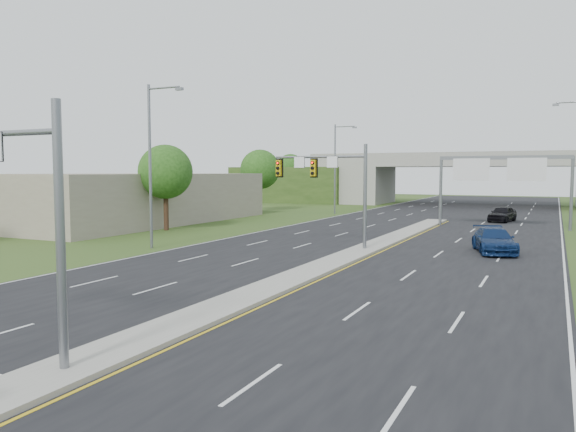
# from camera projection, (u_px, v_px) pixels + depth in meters

# --- Properties ---
(ground) EXTENTS (240.00, 240.00, 0.00)m
(ground) POSITION_uv_depth(u_px,v_px,m) (65.00, 374.00, 14.40)
(ground) COLOR #2B4418
(ground) RESTS_ON ground
(road) EXTENTS (24.00, 160.00, 0.02)m
(road) POSITION_uv_depth(u_px,v_px,m) (402.00, 235.00, 45.88)
(road) COLOR black
(road) RESTS_ON ground
(median) EXTENTS (2.00, 54.00, 0.16)m
(median) POSITION_uv_depth(u_px,v_px,m) (355.00, 253.00, 35.08)
(median) COLOR gray
(median) RESTS_ON road
(lane_markings) EXTENTS (23.72, 160.00, 0.01)m
(lane_markings) POSITION_uv_depth(u_px,v_px,m) (373.00, 243.00, 40.66)
(lane_markings) COLOR gold
(lane_markings) RESTS_ON road
(signal_mast_far) EXTENTS (6.62, 0.60, 7.00)m
(signal_mast_far) POSITION_uv_depth(u_px,v_px,m) (332.00, 179.00, 37.42)
(signal_mast_far) COLOR slate
(signal_mast_far) RESTS_ON ground
(sign_gantry) EXTENTS (11.58, 0.44, 6.67)m
(sign_gantry) POSITION_uv_depth(u_px,v_px,m) (502.00, 171.00, 51.52)
(sign_gantry) COLOR slate
(sign_gantry) RESTS_ON ground
(overpass) EXTENTS (80.00, 14.00, 8.10)m
(overpass) POSITION_uv_depth(u_px,v_px,m) (475.00, 183.00, 86.08)
(overpass) COLOR gray
(overpass) RESTS_ON ground
(lightpole_l_mid) EXTENTS (2.85, 0.25, 11.00)m
(lightpole_l_mid) POSITION_uv_depth(u_px,v_px,m) (152.00, 158.00, 37.63)
(lightpole_l_mid) COLOR slate
(lightpole_l_mid) RESTS_ON ground
(lightpole_l_far) EXTENTS (2.85, 0.25, 11.00)m
(lightpole_l_far) POSITION_uv_depth(u_px,v_px,m) (336.00, 164.00, 69.11)
(lightpole_l_far) COLOR slate
(lightpole_l_far) RESTS_ON ground
(tree_l_near) EXTENTS (4.80, 4.80, 7.60)m
(tree_l_near) POSITION_uv_depth(u_px,v_px,m) (165.00, 172.00, 49.57)
(tree_l_near) COLOR #382316
(tree_l_near) RESTS_ON ground
(tree_l_mid) EXTENTS (5.20, 5.20, 8.12)m
(tree_l_mid) POSITION_uv_depth(u_px,v_px,m) (260.00, 169.00, 73.75)
(tree_l_mid) COLOR #382316
(tree_l_mid) RESTS_ON ground
(tree_back_a) EXTENTS (6.00, 6.00, 8.85)m
(tree_back_a) POSITION_uv_depth(u_px,v_px,m) (290.00, 169.00, 114.83)
(tree_back_a) COLOR #382316
(tree_back_a) RESTS_ON ground
(tree_back_b) EXTENTS (5.60, 5.60, 8.32)m
(tree_back_b) POSITION_uv_depth(u_px,v_px,m) (356.00, 170.00, 108.83)
(tree_back_b) COLOR #382316
(tree_back_b) RESTS_ON ground
(commercial_building) EXTENTS (18.00, 30.00, 5.00)m
(commercial_building) POSITION_uv_depth(u_px,v_px,m) (119.00, 198.00, 58.58)
(commercial_building) COLOR gray
(commercial_building) RESTS_ON ground
(car_far_b) EXTENTS (3.61, 5.87, 1.59)m
(car_far_b) POSITION_uv_depth(u_px,v_px,m) (494.00, 240.00, 35.96)
(car_far_b) COLOR #0C204B
(car_far_b) RESTS_ON road
(car_far_c) EXTENTS (2.89, 5.13, 1.65)m
(car_far_c) POSITION_uv_depth(u_px,v_px,m) (502.00, 214.00, 58.30)
(car_far_c) COLOR black
(car_far_c) RESTS_ON road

